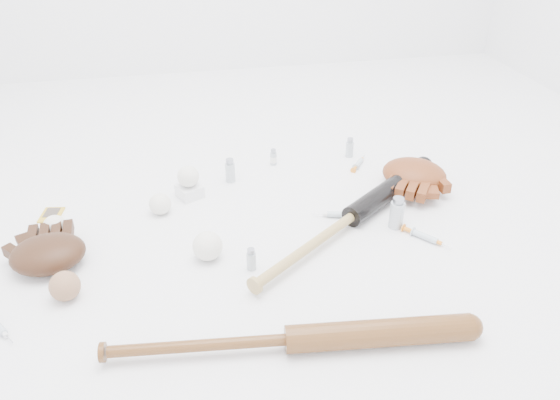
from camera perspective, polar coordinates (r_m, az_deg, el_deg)
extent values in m
plane|color=white|center=(1.58, -0.27, -3.26)|extent=(3.00, 3.00, 0.00)
cube|color=gold|center=(1.78, -22.78, -1.45)|extent=(0.07, 0.09, 0.00)
cube|color=white|center=(1.75, -9.42, 0.92)|extent=(0.09, 0.09, 0.04)
sphere|color=white|center=(1.73, -9.58, 2.45)|extent=(0.07, 0.07, 0.07)
sphere|color=white|center=(1.66, -22.46, -2.55)|extent=(0.06, 0.06, 0.06)
sphere|color=white|center=(1.68, -12.42, -0.41)|extent=(0.07, 0.07, 0.07)
sphere|color=white|center=(1.46, -7.58, -4.79)|extent=(0.08, 0.08, 0.08)
sphere|color=#906345|center=(1.42, -21.56, -8.36)|extent=(0.07, 0.07, 0.07)
cylinder|color=#A9B3BA|center=(1.99, 7.29, 5.48)|extent=(0.03, 0.03, 0.07)
cylinder|color=#A9B3BA|center=(1.92, -0.70, 4.53)|extent=(0.02, 0.02, 0.06)
cylinder|color=#A9B3BA|center=(1.81, -5.23, 3.11)|extent=(0.03, 0.03, 0.08)
cylinder|color=#A9B3BA|center=(1.60, 12.12, -1.30)|extent=(0.04, 0.04, 0.10)
cylinder|color=#A9B3BA|center=(1.42, -3.03, -6.17)|extent=(0.02, 0.02, 0.06)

